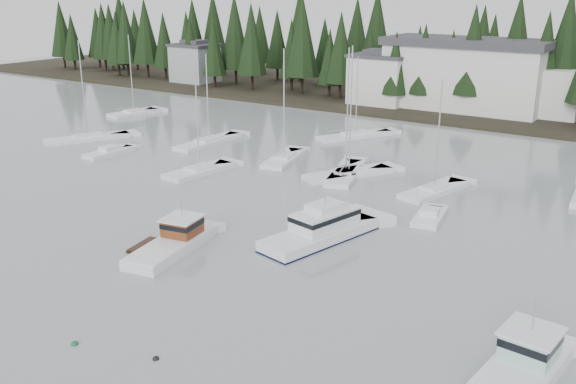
# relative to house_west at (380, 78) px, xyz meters

# --- Properties ---
(ground) EXTENTS (260.00, 260.00, 0.00)m
(ground) POSITION_rel_house_west_xyz_m (18.00, -79.00, -4.65)
(ground) COLOR gray
(ground) RESTS_ON ground
(far_shore_land) EXTENTS (240.00, 54.00, 1.00)m
(far_shore_land) POSITION_rel_house_west_xyz_m (18.00, 18.00, -4.65)
(far_shore_land) COLOR black
(far_shore_land) RESTS_ON ground
(conifer_treeline) EXTENTS (200.00, 22.00, 20.00)m
(conifer_treeline) POSITION_rel_house_west_xyz_m (18.00, 7.00, -4.65)
(conifer_treeline) COLOR black
(conifer_treeline) RESTS_ON ground
(house_west) EXTENTS (9.54, 7.42, 8.75)m
(house_west) POSITION_rel_house_west_xyz_m (0.00, 0.00, 0.00)
(house_west) COLOR silver
(house_west) RESTS_ON ground
(house_far_west) EXTENTS (8.48, 7.42, 8.25)m
(house_far_west) POSITION_rel_house_west_xyz_m (-42.00, 2.00, -0.25)
(house_far_west) COLOR #999EA0
(house_far_west) RESTS_ON ground
(harbor_inn) EXTENTS (29.50, 11.50, 10.90)m
(harbor_inn) POSITION_rel_house_west_xyz_m (15.04, 3.34, 1.12)
(harbor_inn) COLOR silver
(harbor_inn) RESTS_ON ground
(lobster_boat_brown) EXTENTS (5.39, 8.99, 4.26)m
(lobster_boat_brown) POSITION_rel_house_west_xyz_m (13.72, -63.39, -4.17)
(lobster_boat_brown) COLOR white
(lobster_boat_brown) RESTS_ON ground
(cabin_cruiser_center) EXTENTS (5.56, 11.06, 4.55)m
(cabin_cruiser_center) POSITION_rel_house_west_xyz_m (22.04, -55.34, -3.97)
(cabin_cruiser_center) COLOR white
(cabin_cruiser_center) RESTS_ON ground
(lobster_boat_teal) EXTENTS (3.83, 8.83, 4.77)m
(lobster_boat_teal) POSITION_rel_house_west_xyz_m (40.17, -66.34, -4.09)
(lobster_boat_teal) COLOR white
(lobster_boat_teal) RESTS_ON ground
(sailboat_0) EXTENTS (7.12, 10.76, 13.19)m
(sailboat_0) POSITION_rel_house_west_xyz_m (-20.71, -42.94, -4.59)
(sailboat_0) COLOR white
(sailboat_0) RESTS_ON ground
(sailboat_1) EXTENTS (7.32, 10.66, 11.07)m
(sailboat_1) POSITION_rel_house_west_xyz_m (7.46, -22.33, -4.60)
(sailboat_1) COLOR white
(sailboat_1) RESTS_ON ground
(sailboat_2) EXTENTS (3.65, 8.52, 11.96)m
(sailboat_2) POSITION_rel_house_west_xyz_m (1.51, -46.45, -4.59)
(sailboat_2) COLOR white
(sailboat_2) RESTS_ON ground
(sailboat_5) EXTENTS (4.43, 9.02, 11.53)m
(sailboat_5) POSITION_rel_house_west_xyz_m (24.92, -38.91, -4.59)
(sailboat_5) COLOR white
(sailboat_5) RESTS_ON ground
(sailboat_7) EXTENTS (5.46, 10.31, 13.79)m
(sailboat_7) POSITION_rel_house_west_xyz_m (14.94, -38.54, -4.58)
(sailboat_7) COLOR white
(sailboat_7) RESTS_ON ground
(sailboat_10) EXTENTS (4.19, 8.41, 12.57)m
(sailboat_10) POSITION_rel_house_west_xyz_m (-28.53, -27.52, -4.59)
(sailboat_10) COLOR white
(sailboat_10) RESTS_ON ground
(sailboat_11) EXTENTS (2.63, 10.81, 11.71)m
(sailboat_11) POSITION_rel_house_west_xyz_m (-6.33, -35.69, -4.60)
(sailboat_11) COLOR white
(sailboat_11) RESTS_ON ground
(sailboat_12) EXTENTS (4.58, 8.89, 13.13)m
(sailboat_12) POSITION_rel_house_west_xyz_m (6.20, -37.24, -4.58)
(sailboat_12) COLOR white
(sailboat_12) RESTS_ON ground
(sailboat_13) EXTENTS (7.10, 10.08, 14.00)m
(sailboat_13) POSITION_rel_house_west_xyz_m (15.34, -38.58, -4.58)
(sailboat_13) COLOR white
(sailboat_13) RESTS_ON ground
(runabout_0) EXTENTS (2.34, 6.47, 1.42)m
(runabout_0) POSITION_rel_house_west_xyz_m (-12.59, -46.43, -4.52)
(runabout_0) COLOR white
(runabout_0) RESTS_ON ground
(runabout_1) EXTENTS (3.04, 5.32, 1.42)m
(runabout_1) POSITION_rel_house_west_xyz_m (27.41, -46.35, -4.52)
(runabout_1) COLOR white
(runabout_1) RESTS_ON ground
(mooring_buoy_green) EXTENTS (0.42, 0.42, 0.42)m
(mooring_buoy_green) POSITION_rel_house_west_xyz_m (18.56, -76.37, -4.65)
(mooring_buoy_green) COLOR #145933
(mooring_buoy_green) RESTS_ON ground
(mooring_buoy_dark) EXTENTS (0.37, 0.37, 0.37)m
(mooring_buoy_dark) POSITION_rel_house_west_xyz_m (23.40, -74.91, -4.65)
(mooring_buoy_dark) COLOR black
(mooring_buoy_dark) RESTS_ON ground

